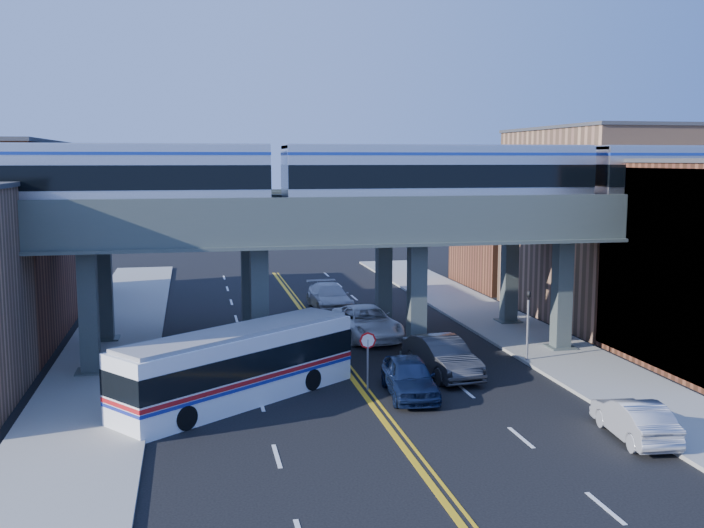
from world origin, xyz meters
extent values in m
plane|color=black|center=(0.00, 0.00, 0.00)|extent=(120.00, 120.00, 0.00)
cube|color=gray|center=(-11.50, 10.00, 0.08)|extent=(5.00, 70.00, 0.16)
cube|color=gray|center=(11.50, 10.00, 0.08)|extent=(5.00, 70.00, 0.16)
cube|color=#A17353|center=(-18.50, 29.00, 4.00)|extent=(8.00, 10.00, 8.00)
cube|color=#A17353|center=(18.50, 16.00, 6.00)|extent=(8.00, 14.00, 12.00)
cube|color=brown|center=(18.50, 29.00, 4.50)|extent=(8.00, 10.00, 9.00)
cube|color=teal|center=(14.55, 4.00, 4.75)|extent=(0.10, 9.50, 9.50)
cube|color=#3F4946|center=(-12.00, 8.00, 3.00)|extent=(0.85, 0.85, 6.00)
cube|color=#3F4946|center=(-4.00, 8.00, 3.00)|extent=(0.85, 0.85, 6.00)
cube|color=#3F4946|center=(4.00, 8.00, 3.00)|extent=(0.85, 0.85, 6.00)
cube|color=#3F4946|center=(12.00, 8.00, 3.00)|extent=(0.85, 0.85, 6.00)
cube|color=#4A544D|center=(0.00, 8.00, 6.70)|extent=(52.00, 3.60, 1.40)
cube|color=#3F4946|center=(-12.00, 15.00, 3.00)|extent=(0.85, 0.85, 6.00)
cube|color=#3F4946|center=(-4.00, 15.00, 3.00)|extent=(0.85, 0.85, 6.00)
cube|color=#3F4946|center=(4.00, 15.00, 3.00)|extent=(0.85, 0.85, 6.00)
cube|color=#3F4946|center=(12.00, 15.00, 3.00)|extent=(0.85, 0.85, 6.00)
cube|color=#4A544D|center=(0.00, 15.00, 6.70)|extent=(52.00, 3.60, 1.40)
cube|color=black|center=(-6.29, 8.00, 7.53)|extent=(2.25, 2.25, 0.26)
cube|color=#AAACB4|center=(-11.26, 8.00, 9.29)|extent=(15.52, 2.96, 3.27)
cube|color=black|center=(-11.26, 8.00, 9.44)|extent=(15.54, 3.02, 1.12)
cube|color=black|center=(0.10, 8.00, 7.53)|extent=(2.25, 2.25, 0.26)
cube|color=black|center=(10.03, 8.00, 7.53)|extent=(2.25, 2.25, 0.26)
cube|color=#AAACB4|center=(5.06, 8.00, 9.29)|extent=(15.52, 2.96, 3.27)
cube|color=black|center=(5.06, 8.00, 9.44)|extent=(15.54, 3.02, 1.12)
cube|color=black|center=(16.42, 8.00, 7.53)|extent=(2.25, 2.25, 0.26)
cylinder|color=slate|center=(0.30, 3.00, 1.15)|extent=(0.09, 0.09, 2.30)
cylinder|color=red|center=(0.30, 3.00, 2.25)|extent=(0.76, 0.04, 0.76)
cylinder|color=slate|center=(9.20, 6.00, 1.60)|extent=(0.12, 0.12, 3.20)
imported|color=black|center=(9.20, 6.00, 3.65)|extent=(0.15, 0.18, 0.90)
cube|color=white|center=(-5.38, 2.50, 1.48)|extent=(10.60, 8.91, 2.96)
cube|color=black|center=(-5.38, 2.50, 1.86)|extent=(10.66, 8.99, 1.00)
cube|color=#B21419|center=(-5.38, 2.50, 1.19)|extent=(10.66, 8.98, 0.17)
cylinder|color=black|center=(-8.28, 0.27, 0.48)|extent=(2.32, 2.63, 0.95)
cylinder|color=black|center=(-2.83, 4.44, 0.48)|extent=(2.32, 2.63, 0.95)
imported|color=#0E1836|center=(1.88, 1.81, 0.84)|extent=(2.40, 5.10, 1.69)
imported|color=#2C2C2E|center=(4.28, 4.66, 0.91)|extent=(2.58, 5.70, 1.81)
imported|color=white|center=(2.54, 13.08, 0.89)|extent=(3.42, 6.60, 1.78)
imported|color=#A7A7AC|center=(1.92, 21.89, 0.86)|extent=(2.69, 6.05, 1.73)
imported|color=#A2A1A6|center=(8.50, -4.92, 0.74)|extent=(2.03, 4.64, 1.48)
camera|label=1|loc=(-7.19, -29.86, 10.15)|focal=40.00mm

